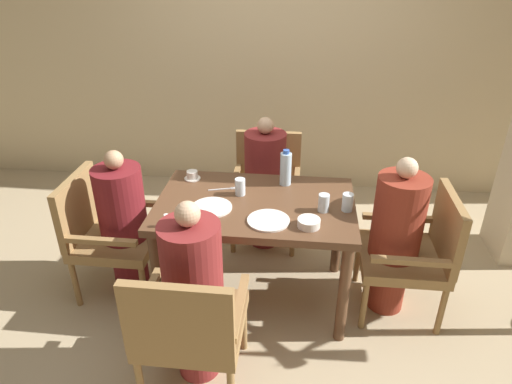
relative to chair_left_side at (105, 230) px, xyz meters
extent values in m
plane|color=tan|center=(1.04, 0.00, -0.48)|extent=(16.00, 16.00, 0.00)
cube|color=#C6B289|center=(1.04, 1.82, 0.92)|extent=(8.00, 0.06, 2.80)
cube|color=brown|center=(1.04, 0.00, 0.26)|extent=(1.27, 0.82, 0.05)
cylinder|color=brown|center=(0.47, -0.35, -0.12)|extent=(0.07, 0.07, 0.71)
cylinder|color=brown|center=(1.62, -0.35, -0.12)|extent=(0.07, 0.07, 0.71)
cylinder|color=brown|center=(0.47, 0.35, -0.12)|extent=(0.07, 0.07, 0.71)
cylinder|color=brown|center=(1.62, 0.35, -0.12)|extent=(0.07, 0.07, 0.71)
cube|color=olive|center=(0.08, 0.00, -0.07)|extent=(0.54, 0.54, 0.07)
cube|color=olive|center=(-0.17, 0.00, 0.18)|extent=(0.05, 0.54, 0.43)
cube|color=olive|center=(0.08, 0.25, 0.08)|extent=(0.49, 0.04, 0.04)
cube|color=olive|center=(0.08, -0.25, 0.08)|extent=(0.49, 0.04, 0.04)
cylinder|color=olive|center=(0.32, 0.24, -0.29)|extent=(0.04, 0.04, 0.37)
cylinder|color=olive|center=(0.32, -0.24, -0.29)|extent=(0.04, 0.04, 0.37)
cylinder|color=olive|center=(-0.16, 0.24, -0.29)|extent=(0.04, 0.04, 0.37)
cylinder|color=olive|center=(-0.16, -0.24, -0.29)|extent=(0.04, 0.04, 0.37)
cylinder|color=maroon|center=(0.14, 0.00, -0.26)|extent=(0.24, 0.24, 0.44)
cylinder|color=maroon|center=(0.14, 0.00, 0.22)|extent=(0.32, 0.32, 0.51)
sphere|color=tan|center=(0.14, 0.00, 0.54)|extent=(0.12, 0.12, 0.12)
cube|color=olive|center=(1.04, 0.74, -0.07)|extent=(0.54, 0.54, 0.07)
cube|color=olive|center=(1.04, 0.99, 0.18)|extent=(0.54, 0.05, 0.43)
cube|color=olive|center=(1.29, 0.74, 0.08)|extent=(0.04, 0.49, 0.04)
cube|color=olive|center=(0.79, 0.74, 0.08)|extent=(0.04, 0.49, 0.04)
cylinder|color=olive|center=(1.28, 0.50, -0.29)|extent=(0.04, 0.04, 0.37)
cylinder|color=olive|center=(0.80, 0.50, -0.29)|extent=(0.04, 0.04, 0.37)
cylinder|color=olive|center=(1.28, 0.98, -0.29)|extent=(0.04, 0.04, 0.37)
cylinder|color=olive|center=(0.80, 0.98, -0.29)|extent=(0.04, 0.04, 0.37)
cylinder|color=maroon|center=(1.04, 0.68, -0.26)|extent=(0.24, 0.24, 0.44)
cylinder|color=maroon|center=(1.04, 0.68, 0.23)|extent=(0.32, 0.32, 0.53)
sphere|color=tan|center=(1.04, 0.68, 0.56)|extent=(0.13, 0.13, 0.13)
cube|color=olive|center=(2.01, 0.00, -0.07)|extent=(0.54, 0.54, 0.07)
cube|color=olive|center=(2.26, 0.00, 0.18)|extent=(0.05, 0.54, 0.43)
cube|color=olive|center=(2.01, -0.25, 0.08)|extent=(0.49, 0.04, 0.04)
cube|color=olive|center=(2.01, 0.25, 0.08)|extent=(0.49, 0.04, 0.04)
cylinder|color=olive|center=(1.77, -0.24, -0.29)|extent=(0.04, 0.04, 0.37)
cylinder|color=olive|center=(1.77, 0.24, -0.29)|extent=(0.04, 0.04, 0.37)
cylinder|color=olive|center=(2.25, -0.24, -0.29)|extent=(0.04, 0.04, 0.37)
cylinder|color=olive|center=(2.25, 0.24, -0.29)|extent=(0.04, 0.04, 0.37)
cylinder|color=maroon|center=(1.95, 0.00, -0.26)|extent=(0.24, 0.24, 0.44)
cylinder|color=maroon|center=(1.95, 0.00, 0.24)|extent=(0.32, 0.32, 0.55)
sphere|color=beige|center=(1.95, 0.00, 0.57)|extent=(0.13, 0.13, 0.13)
cube|color=olive|center=(0.79, -0.74, -0.07)|extent=(0.54, 0.54, 0.07)
cube|color=olive|center=(0.79, -0.99, 0.18)|extent=(0.54, 0.05, 0.43)
cube|color=olive|center=(0.54, -0.74, 0.08)|extent=(0.04, 0.49, 0.04)
cube|color=olive|center=(1.04, -0.74, 0.08)|extent=(0.04, 0.49, 0.04)
cylinder|color=olive|center=(0.55, -0.50, -0.29)|extent=(0.04, 0.04, 0.37)
cylinder|color=olive|center=(1.03, -0.50, -0.29)|extent=(0.04, 0.04, 0.37)
cylinder|color=maroon|center=(0.79, -0.68, -0.26)|extent=(0.24, 0.24, 0.44)
cylinder|color=maroon|center=(0.79, -0.68, 0.24)|extent=(0.32, 0.32, 0.56)
sphere|color=tan|center=(0.79, -0.68, 0.58)|extent=(0.13, 0.13, 0.13)
cylinder|color=white|center=(0.78, -0.11, 0.29)|extent=(0.25, 0.25, 0.01)
cylinder|color=white|center=(1.15, -0.22, 0.29)|extent=(0.25, 0.25, 0.01)
cylinder|color=white|center=(0.57, 0.28, 0.29)|extent=(0.11, 0.11, 0.01)
cylinder|color=white|center=(0.57, 0.28, 0.32)|extent=(0.08, 0.08, 0.05)
cylinder|color=white|center=(1.39, -0.25, 0.31)|extent=(0.13, 0.13, 0.05)
cylinder|color=silver|center=(1.22, 0.27, 0.40)|extent=(0.08, 0.08, 0.23)
cylinder|color=#3359B2|center=(1.22, 0.27, 0.53)|extent=(0.04, 0.04, 0.03)
cylinder|color=silver|center=(0.93, 0.09, 0.34)|extent=(0.07, 0.07, 0.11)
cylinder|color=silver|center=(1.47, -0.06, 0.34)|extent=(0.07, 0.07, 0.11)
cylinder|color=silver|center=(1.62, -0.04, 0.34)|extent=(0.07, 0.07, 0.11)
cylinder|color=white|center=(0.57, -0.35, 0.33)|extent=(0.03, 0.03, 0.08)
cylinder|color=#4C3D2D|center=(0.61, -0.35, 0.33)|extent=(0.03, 0.03, 0.08)
cube|color=silver|center=(0.79, 0.14, 0.29)|extent=(0.17, 0.06, 0.00)
cube|color=silver|center=(0.88, 0.17, 0.29)|extent=(0.04, 0.03, 0.00)
camera|label=1|loc=(1.33, -2.52, 1.72)|focal=32.00mm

